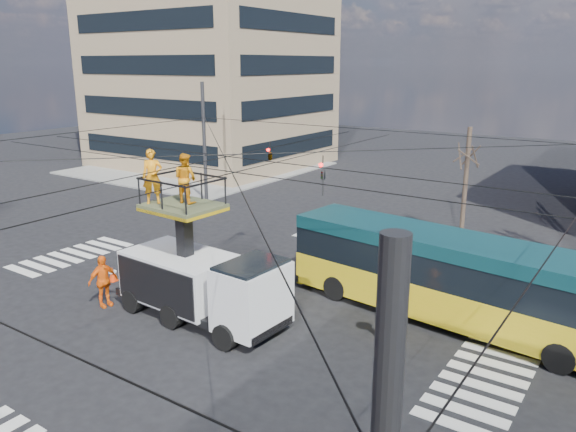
# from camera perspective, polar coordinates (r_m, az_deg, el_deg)

# --- Properties ---
(ground) EXTENTS (120.00, 120.00, 0.00)m
(ground) POSITION_cam_1_polar(r_m,az_deg,el_deg) (22.62, -6.14, -8.72)
(ground) COLOR black
(ground) RESTS_ON ground
(sidewalk_nw) EXTENTS (18.00, 18.00, 0.12)m
(sidewalk_nw) POSITION_cam_1_polar(r_m,az_deg,el_deg) (51.16, -8.97, 4.86)
(sidewalk_nw) COLOR slate
(sidewalk_nw) RESTS_ON ground
(crosswalks) EXTENTS (22.40, 22.40, 0.02)m
(crosswalks) POSITION_cam_1_polar(r_m,az_deg,el_deg) (22.62, -6.14, -8.70)
(crosswalks) COLOR silver
(crosswalks) RESTS_ON ground
(overhead_network) EXTENTS (24.24, 24.24, 8.00)m
(overhead_network) POSITION_cam_1_polar(r_m,az_deg,el_deg) (21.59, -5.92, 2.13)
(overhead_network) COLOR #2D2D30
(overhead_network) RESTS_ON ground
(tree_a) EXTENTS (2.00, 2.00, 6.00)m
(tree_a) POSITION_cam_1_polar(r_m,az_deg,el_deg) (30.69, 17.81, 6.05)
(tree_a) COLOR #382B21
(tree_a) RESTS_ON ground
(utility_truck) EXTENTS (7.11, 2.94, 6.24)m
(utility_truck) POSITION_cam_1_polar(r_m,az_deg,el_deg) (20.56, -8.83, -5.21)
(utility_truck) COLOR black
(utility_truck) RESTS_ON ground
(city_bus) EXTENTS (13.19, 4.03, 3.20)m
(city_bus) POSITION_cam_1_polar(r_m,az_deg,el_deg) (21.09, 16.88, -6.07)
(city_bus) COLOR gold
(city_bus) RESTS_ON ground
(traffic_cone) EXTENTS (0.36, 0.36, 0.64)m
(traffic_cone) POSITION_cam_1_polar(r_m,az_deg,el_deg) (25.65, -17.39, -5.63)
(traffic_cone) COLOR red
(traffic_cone) RESTS_ON ground
(worker_ground) EXTENTS (0.69, 1.27, 2.06)m
(worker_ground) POSITION_cam_1_polar(r_m,az_deg,el_deg) (22.94, -18.28, -6.31)
(worker_ground) COLOR orange
(worker_ground) RESTS_ON ground
(flagger) EXTENTS (1.19, 1.19, 1.66)m
(flagger) POSITION_cam_1_polar(r_m,az_deg,el_deg) (19.47, 9.69, -10.32)
(flagger) COLOR #F6590F
(flagger) RESTS_ON ground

